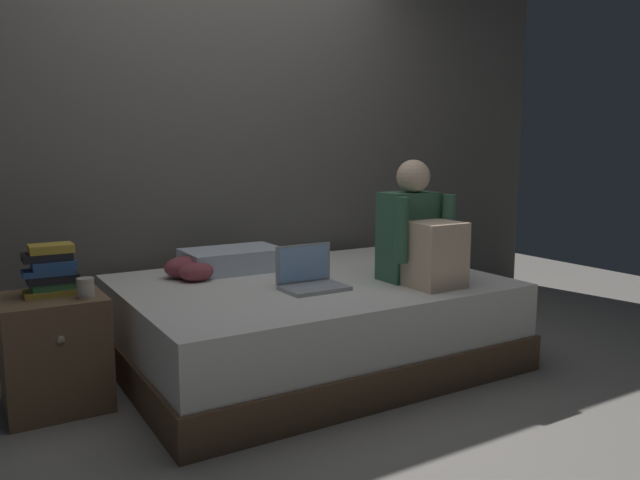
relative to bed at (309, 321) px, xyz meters
name	(u,v)px	position (x,y,z in m)	size (l,w,h in m)	color
ground_plane	(305,386)	(-0.20, -0.30, -0.23)	(8.00, 8.00, 0.00)	gray
wall_back	(211,121)	(-0.20, 0.90, 1.12)	(5.60, 0.10, 2.70)	#605B56
bed	(309,321)	(0.00, 0.00, 0.00)	(2.00, 1.50, 0.47)	brown
nightstand	(55,351)	(-1.30, 0.09, 0.03)	(0.44, 0.46, 0.52)	brown
person_sitting	(419,236)	(0.47, -0.36, 0.49)	(0.39, 0.44, 0.66)	#38664C
laptop	(310,278)	(-0.10, -0.18, 0.29)	(0.32, 0.23, 0.22)	#9EA0A5
pillow	(233,260)	(-0.26, 0.45, 0.30)	(0.56, 0.36, 0.13)	silver
book_stack	(51,270)	(-1.29, 0.12, 0.40)	(0.23, 0.15, 0.23)	gold
mug	(86,288)	(-1.17, -0.03, 0.34)	(0.08, 0.08, 0.09)	#BCB2A3
clothes_pile	(189,269)	(-0.56, 0.36, 0.29)	(0.23, 0.29, 0.12)	#3D4C8E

